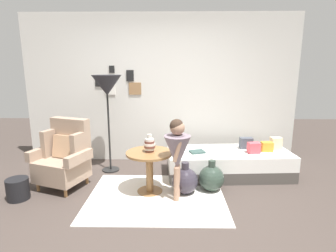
% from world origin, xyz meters
% --- Properties ---
extents(ground_plane, '(12.00, 12.00, 0.00)m').
position_xyz_m(ground_plane, '(0.00, 0.00, 0.00)').
color(ground_plane, '#423833').
extents(gallery_wall, '(4.80, 0.12, 2.60)m').
position_xyz_m(gallery_wall, '(-0.00, 1.95, 1.30)').
color(gallery_wall, beige).
rests_on(gallery_wall, ground).
extents(rug, '(1.79, 1.42, 0.01)m').
position_xyz_m(rug, '(0.01, 0.41, 0.01)').
color(rug, silver).
rests_on(rug, ground).
extents(armchair, '(0.88, 0.77, 0.97)m').
position_xyz_m(armchair, '(-1.33, 0.75, 0.44)').
color(armchair, '#9E7042').
rests_on(armchair, ground).
extents(daybed, '(1.95, 0.92, 0.40)m').
position_xyz_m(daybed, '(1.10, 1.18, 0.20)').
color(daybed, '#4C4742').
rests_on(daybed, ground).
extents(pillow_head, '(0.18, 0.14, 0.20)m').
position_xyz_m(pillow_head, '(1.87, 1.29, 0.50)').
color(pillow_head, beige).
rests_on(pillow_head, daybed).
extents(pillow_mid, '(0.17, 0.12, 0.15)m').
position_xyz_m(pillow_mid, '(1.69, 1.18, 0.47)').
color(pillow_mid, orange).
rests_on(pillow_mid, daybed).
extents(pillow_back, '(0.19, 0.15, 0.16)m').
position_xyz_m(pillow_back, '(1.46, 1.09, 0.48)').
color(pillow_back, '#D64C56').
rests_on(pillow_back, daybed).
extents(pillow_extra, '(0.20, 0.13, 0.18)m').
position_xyz_m(pillow_extra, '(1.41, 1.33, 0.49)').
color(pillow_extra, '#474C56').
rests_on(pillow_extra, daybed).
extents(side_table, '(0.63, 0.63, 0.58)m').
position_xyz_m(side_table, '(-0.09, 0.56, 0.42)').
color(side_table, olive).
rests_on(side_table, ground).
extents(vase_striped, '(0.16, 0.16, 0.24)m').
position_xyz_m(vase_striped, '(-0.09, 0.57, 0.67)').
color(vase_striped, brown).
rests_on(vase_striped, side_table).
extents(floor_lamp, '(0.47, 0.47, 1.57)m').
position_xyz_m(floor_lamp, '(-0.82, 1.35, 1.37)').
color(floor_lamp, black).
rests_on(floor_lamp, ground).
extents(person_child, '(0.34, 0.34, 1.07)m').
position_xyz_m(person_child, '(0.28, 0.35, 0.68)').
color(person_child, '#A37A60').
rests_on(person_child, ground).
extents(book_on_daybed, '(0.26, 0.22, 0.03)m').
position_xyz_m(book_on_daybed, '(0.60, 1.09, 0.42)').
color(book_on_daybed, '#344D4A').
rests_on(book_on_daybed, daybed).
extents(demijohn_near, '(0.36, 0.36, 0.44)m').
position_xyz_m(demijohn_near, '(0.39, 0.53, 0.18)').
color(demijohn_near, '#332D38').
rests_on(demijohn_near, ground).
extents(demijohn_far, '(0.36, 0.36, 0.44)m').
position_xyz_m(demijohn_far, '(0.76, 0.62, 0.18)').
color(demijohn_far, '#2D3D33').
rests_on(demijohn_far, ground).
extents(magazine_basket, '(0.28, 0.28, 0.28)m').
position_xyz_m(magazine_basket, '(-1.80, 0.32, 0.14)').
color(magazine_basket, black).
rests_on(magazine_basket, ground).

